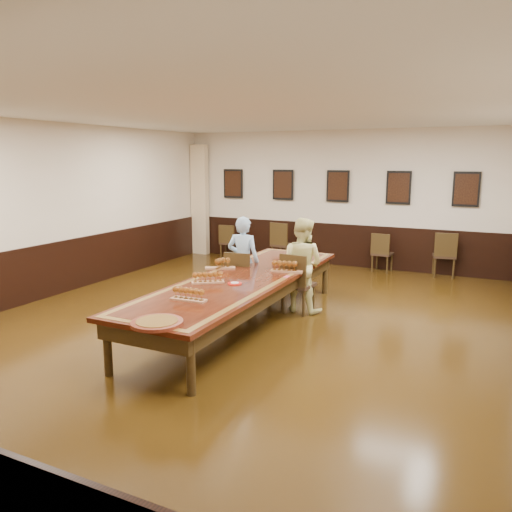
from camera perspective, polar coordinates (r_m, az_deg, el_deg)
The scene contains 23 objects.
floor at distance 7.81m, azimuth -1.61°, elevation -7.93°, with size 8.00×10.00×0.02m, color black.
ceiling at distance 7.42m, azimuth -1.75°, elevation 16.31°, with size 8.00×10.00×0.02m, color white.
wall_back at distance 12.09m, azimuth 9.39°, elevation 6.48°, with size 8.00×0.02×3.20m, color beige.
wall_left at distance 9.94m, azimuth -22.75°, elevation 4.82°, with size 0.02×10.00×3.20m, color beige.
chair_man at distance 8.64m, azimuth -1.70°, elevation -2.61°, with size 0.46×0.50×0.98m, color #302015, non-canonical shape.
chair_woman at distance 8.33m, azimuth 4.86°, elevation -3.06°, with size 0.47×0.52×1.01m, color #302015, non-canonical shape.
spare_chair_a at distance 12.84m, azimuth -3.06°, elevation 1.67°, with size 0.42×0.45×0.89m, color #302015, non-canonical shape.
spare_chair_b at distance 12.14m, azimuth 3.15°, elevation 1.47°, with size 0.48×0.53×1.03m, color #302015, non-canonical shape.
spare_chair_c at distance 11.66m, azimuth 14.25°, elevation 0.41°, with size 0.42×0.46×0.89m, color #302015, non-canonical shape.
spare_chair_d at distance 11.58m, azimuth 20.70°, elevation 0.19°, with size 0.46×0.50×0.99m, color #302015, non-canonical shape.
person_man at distance 8.67m, azimuth -1.47°, elevation -0.58°, with size 0.57×0.38×1.56m, color #5597D4.
person_woman at distance 8.36m, azimuth 5.22°, elevation -1.01°, with size 0.78×0.61×1.58m, color #EEE595.
pink_phone at distance 7.65m, azimuth 3.53°, elevation -2.38°, with size 0.07×0.13×0.01m, color #EC4E6D.
curtain at distance 13.48m, azimuth -6.43°, elevation 6.37°, with size 0.45×0.18×2.90m, color beige.
wainscoting at distance 7.66m, azimuth -1.63°, elevation -4.32°, with size 8.00×10.00×1.00m.
conference_table at distance 7.63m, azimuth -1.63°, elevation -3.52°, with size 1.40×5.00×0.76m.
posters at distance 12.00m, azimuth 9.33°, elevation 7.89°, with size 6.14×0.04×0.74m.
flight_a at distance 8.18m, azimuth -4.03°, elevation -0.92°, with size 0.50×0.38×0.18m.
flight_b at distance 7.95m, azimuth 3.47°, elevation -1.24°, with size 0.53×0.25×0.19m.
flight_c at distance 7.26m, azimuth -5.52°, elevation -2.52°, with size 0.46×0.39×0.17m.
flight_d at distance 6.40m, azimuth -7.73°, elevation -4.41°, with size 0.48×0.17×0.18m.
red_plate_grp at distance 7.21m, azimuth -2.45°, elevation -3.16°, with size 0.21×0.21×0.03m.
carved_platter at distance 5.59m, azimuth -11.25°, elevation -7.47°, with size 0.70×0.70×0.05m.
Camera 1 is at (3.40, -6.55, 2.52)m, focal length 35.00 mm.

